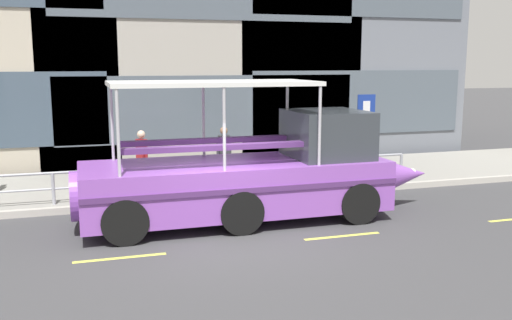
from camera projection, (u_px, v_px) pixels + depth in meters
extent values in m
plane|color=#3D3D3F|center=(229.00, 237.00, 12.53)|extent=(120.00, 120.00, 0.00)
cube|color=gray|center=(184.00, 182.00, 17.78)|extent=(32.00, 4.80, 0.18)
cube|color=#B2ADA3|center=(200.00, 200.00, 15.44)|extent=(32.00, 0.18, 0.18)
cube|color=#DBD64C|center=(120.00, 258.00, 11.16)|extent=(1.80, 0.12, 0.01)
cube|color=#DBD64C|center=(342.00, 236.00, 12.57)|extent=(1.80, 0.12, 0.01)
cube|color=#4C5660|center=(212.00, 109.00, 20.50)|extent=(10.91, 0.06, 2.37)
cube|color=#4C5660|center=(360.00, 102.00, 22.22)|extent=(8.84, 0.06, 2.47)
cylinder|color=#9EA0A8|center=(208.00, 165.00, 15.69)|extent=(12.18, 0.07, 0.07)
cylinder|color=#9EA0A8|center=(208.00, 179.00, 15.76)|extent=(12.18, 0.06, 0.06)
cylinder|color=#9EA0A8|center=(53.00, 189.00, 14.57)|extent=(0.09, 0.09, 0.82)
cylinder|color=#9EA0A8|center=(134.00, 184.00, 15.17)|extent=(0.09, 0.09, 0.82)
cylinder|color=#9EA0A8|center=(208.00, 179.00, 15.76)|extent=(0.09, 0.09, 0.82)
cylinder|color=#9EA0A8|center=(277.00, 175.00, 16.36)|extent=(0.09, 0.09, 0.82)
cylinder|color=#9EA0A8|center=(341.00, 171.00, 16.95)|extent=(0.09, 0.09, 0.82)
cylinder|color=#9EA0A8|center=(401.00, 167.00, 17.55)|extent=(0.09, 0.09, 0.82)
cylinder|color=#4C4F54|center=(365.00, 137.00, 17.87)|extent=(0.08, 0.08, 2.60)
cube|color=navy|center=(366.00, 107.00, 17.66)|extent=(0.60, 0.04, 0.76)
cube|color=white|center=(367.00, 107.00, 17.64)|extent=(0.24, 0.01, 0.36)
cube|color=purple|center=(236.00, 186.00, 13.67)|extent=(7.25, 2.41, 1.18)
cone|color=purple|center=(398.00, 175.00, 14.97)|extent=(1.63, 1.12, 1.12)
cylinder|color=purple|center=(79.00, 196.00, 12.61)|extent=(0.36, 1.12, 1.12)
cube|color=#4D2A62|center=(251.00, 191.00, 12.49)|extent=(7.25, 0.04, 0.12)
sphere|color=white|center=(412.00, 172.00, 15.08)|extent=(0.22, 0.22, 0.22)
cube|color=#33383D|center=(327.00, 134.00, 14.16)|extent=(1.81, 2.03, 1.16)
cube|color=silver|center=(213.00, 83.00, 13.10)|extent=(4.71, 2.22, 0.10)
cylinder|color=#B2B2B7|center=(287.00, 118.00, 14.91)|extent=(0.07, 0.07, 1.81)
cylinder|color=#B2B2B7|center=(320.00, 126.00, 12.91)|extent=(0.07, 0.07, 1.81)
cylinder|color=#B2B2B7|center=(204.00, 120.00, 14.26)|extent=(0.07, 0.07, 1.81)
cylinder|color=#B2B2B7|center=(224.00, 130.00, 12.26)|extent=(0.07, 0.07, 1.81)
cylinder|color=#B2B2B7|center=(112.00, 123.00, 13.60)|extent=(0.07, 0.07, 1.81)
cylinder|color=#B2B2B7|center=(118.00, 133.00, 11.60)|extent=(0.07, 0.07, 1.81)
cube|color=#4D2A62|center=(208.00, 141.00, 13.88)|extent=(4.33, 0.28, 0.12)
cube|color=#4D2A62|center=(219.00, 147.00, 12.79)|extent=(4.33, 0.28, 0.12)
cylinder|color=black|center=(321.00, 184.00, 15.57)|extent=(1.00, 0.28, 1.00)
cylinder|color=black|center=(359.00, 203.00, 13.48)|extent=(1.00, 0.28, 1.00)
cylinder|color=black|center=(218.00, 191.00, 14.72)|extent=(1.00, 0.28, 1.00)
cylinder|color=black|center=(241.00, 212.00, 12.63)|extent=(1.00, 0.28, 1.00)
cylinder|color=black|center=(118.00, 198.00, 13.98)|extent=(1.00, 0.28, 1.00)
cylinder|color=black|center=(125.00, 222.00, 11.89)|extent=(1.00, 0.28, 1.00)
cylinder|color=black|center=(304.00, 168.00, 17.54)|extent=(0.10, 0.10, 0.79)
cylinder|color=black|center=(305.00, 169.00, 17.39)|extent=(0.10, 0.10, 0.79)
cube|color=#38383D|center=(305.00, 147.00, 17.35)|extent=(0.18, 0.30, 0.56)
cylinder|color=#38383D|center=(303.00, 147.00, 17.54)|extent=(0.07, 0.07, 0.51)
cylinder|color=#38383D|center=(307.00, 149.00, 17.17)|extent=(0.07, 0.07, 0.51)
sphere|color=#936B4C|center=(305.00, 133.00, 17.28)|extent=(0.22, 0.22, 0.22)
cylinder|color=#1E2338|center=(222.00, 169.00, 17.30)|extent=(0.11, 0.11, 0.84)
cylinder|color=#1E2338|center=(227.00, 168.00, 17.37)|extent=(0.11, 0.11, 0.84)
cube|color=#38383D|center=(224.00, 145.00, 17.21)|extent=(0.35, 0.24, 0.60)
cylinder|color=#38383D|center=(218.00, 146.00, 17.12)|extent=(0.07, 0.07, 0.54)
cylinder|color=#38383D|center=(230.00, 146.00, 17.31)|extent=(0.07, 0.07, 0.54)
sphere|color=#936B4C|center=(224.00, 131.00, 17.14)|extent=(0.23, 0.23, 0.23)
cylinder|color=black|center=(144.00, 174.00, 16.48)|extent=(0.11, 0.11, 0.84)
cylinder|color=black|center=(141.00, 173.00, 16.59)|extent=(0.11, 0.11, 0.84)
cube|color=maroon|center=(142.00, 149.00, 16.41)|extent=(0.33, 0.36, 0.59)
cylinder|color=maroon|center=(146.00, 151.00, 16.29)|extent=(0.07, 0.07, 0.53)
cylinder|color=maroon|center=(137.00, 150.00, 16.55)|extent=(0.07, 0.07, 0.53)
sphere|color=beige|center=(141.00, 134.00, 16.34)|extent=(0.23, 0.23, 0.23)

